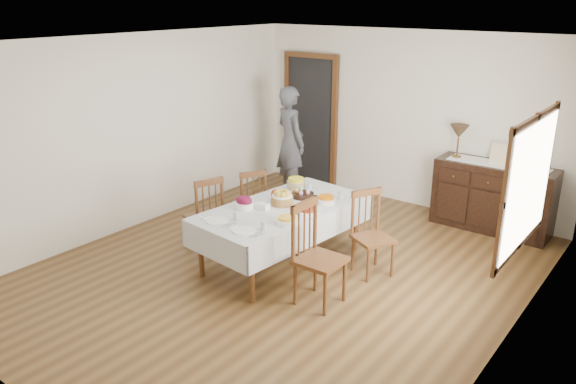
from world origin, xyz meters
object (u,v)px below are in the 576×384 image
Objects in this scene: chair_right_near at (316,253)px; chair_right_far at (371,232)px; chair_left_near at (205,214)px; person at (291,138)px; table_lamp at (459,132)px; sideboard at (493,197)px; chair_left_far at (250,201)px; dining_table at (282,214)px.

chair_right_far is at bearing -7.57° from chair_right_near.
person is (-0.43, 2.32, 0.44)m from chair_left_near.
person is 4.05× the size of table_lamp.
chair_right_far is 2.22m from sideboard.
chair_left_far is at bearing 132.05° from person.
table_lamp reaches higher than dining_table.
chair_right_near is 3.15m from sideboard.
chair_left_far is 0.59× the size of sideboard.
person is at bearing -152.31° from chair_left_near.
chair_left_near is 1.81m from chair_right_near.
person reaches higher than chair_right_near.
chair_right_near is 0.70× the size of sideboard.
chair_right_near reaches higher than chair_right_far.
chair_right_near is 3.39m from person.
table_lamp is at bearing 165.03° from chair_left_far.
person reaches higher than chair_left_far.
chair_left_far is 1.81m from chair_right_far.
dining_table is 1.41× the size of sideboard.
chair_right_far is (0.95, 0.43, -0.14)m from dining_table.
chair_right_far is (1.81, 0.01, 0.03)m from chair_left_far.
chair_left_far is 0.84× the size of chair_right_near.
chair_left_far is (0.11, 0.73, -0.03)m from chair_left_near.
chair_right_near reaches higher than chair_left_near.
sideboard is 0.99m from table_lamp.
chair_right_far is at bearing 169.39° from person.
person is (-3.04, -0.53, 0.47)m from sideboard.
chair_right_near reaches higher than sideboard.
chair_left_far is 2.99m from table_lamp.
chair_left_near is at bearing 123.96° from person.
sideboard is at bearing -15.12° from chair_right_near.
table_lamp is (1.08, 2.54, 0.65)m from dining_table.
dining_table is at bearing 124.34° from chair_left_near.
chair_right_near is 0.58× the size of person.
person is (-1.40, 2.02, 0.30)m from dining_table.
chair_right_near is (1.80, -0.20, 0.06)m from chair_left_near.
chair_left_far is 0.49× the size of person.
chair_left_near is at bearing 83.36° from chair_right_near.
sideboard is (2.61, 2.85, -0.03)m from chair_left_near.
chair_right_near is (1.70, -0.92, 0.09)m from chair_left_far.
person is at bearing 83.43° from chair_right_far.
chair_right_far is at bearing -108.00° from sideboard.
dining_table is 2.39× the size of chair_left_far.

